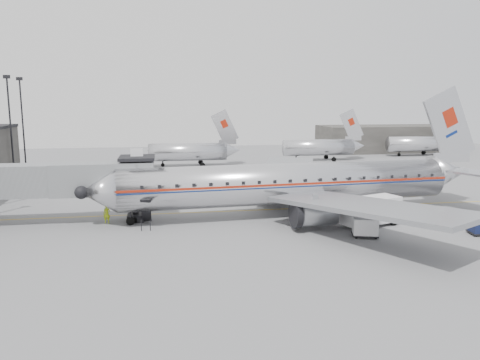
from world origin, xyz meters
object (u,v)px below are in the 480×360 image
Objects in this scene: service_van at (372,211)px; ramp_worker at (107,214)px; baggage_cart_white at (365,227)px; airliner at (295,183)px.

service_van is 3.39× the size of ramp_worker.
service_van reaches higher than baggage_cart_white.
ramp_worker is (-24.87, 5.02, -0.52)m from service_van.
baggage_cart_white is at bearing -69.96° from airliner.
airliner reaches higher than baggage_cart_white.
baggage_cart_white is 24.22m from ramp_worker.
airliner is 8.12m from service_van.
ramp_worker is (-18.84, -0.06, -2.46)m from airliner.
service_van is 4.12m from baggage_cart_white.
airliner is 23.29× the size of ramp_worker.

